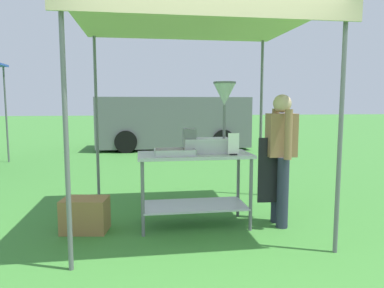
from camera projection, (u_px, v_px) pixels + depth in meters
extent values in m
plane|color=#3D7F33|center=(165.00, 161.00, 9.22)|extent=(70.00, 70.00, 0.00)
cylinder|color=slate|center=(66.00, 134.00, 3.09)|extent=(0.04, 0.04, 2.48)
cylinder|color=slate|center=(341.00, 130.00, 3.47)|extent=(0.04, 0.04, 2.48)
cylinder|color=slate|center=(97.00, 121.00, 5.35)|extent=(0.04, 0.04, 2.48)
cylinder|color=slate|center=(261.00, 120.00, 5.73)|extent=(0.04, 0.04, 2.48)
cube|color=#CCB78E|center=(193.00, 19.00, 4.26)|extent=(2.78, 2.50, 0.05)
cube|color=#CCB78E|center=(214.00, 2.00, 3.06)|extent=(2.78, 0.02, 0.24)
cube|color=#B7B7BC|center=(194.00, 155.00, 4.30)|extent=(1.36, 0.64, 0.04)
cube|color=#B7B7BC|center=(194.00, 205.00, 4.37)|extent=(1.25, 0.59, 0.02)
cylinder|color=slate|center=(143.00, 199.00, 4.00)|extent=(0.04, 0.04, 0.86)
cylinder|color=slate|center=(251.00, 195.00, 4.18)|extent=(0.04, 0.04, 0.86)
cylinder|color=slate|center=(142.00, 188.00, 4.53)|extent=(0.04, 0.04, 0.86)
cylinder|color=slate|center=(238.00, 185.00, 4.71)|extent=(0.04, 0.04, 0.86)
cube|color=#B7B7BC|center=(175.00, 155.00, 4.17)|extent=(0.48, 0.30, 0.01)
cube|color=#B7B7BC|center=(176.00, 153.00, 4.02)|extent=(0.48, 0.01, 0.06)
cube|color=#B7B7BC|center=(174.00, 150.00, 4.30)|extent=(0.48, 0.01, 0.06)
cube|color=#B7B7BC|center=(155.00, 152.00, 4.13)|extent=(0.01, 0.30, 0.06)
cube|color=#B7B7BC|center=(194.00, 151.00, 4.20)|extent=(0.01, 0.30, 0.06)
torus|color=gold|center=(175.00, 153.00, 4.16)|extent=(0.09, 0.09, 0.02)
torus|color=gold|center=(158.00, 152.00, 4.24)|extent=(0.10, 0.10, 0.02)
torus|color=gold|center=(182.00, 152.00, 4.27)|extent=(0.09, 0.09, 0.02)
torus|color=gold|center=(185.00, 153.00, 4.17)|extent=(0.09, 0.09, 0.02)
torus|color=gold|center=(178.00, 152.00, 4.24)|extent=(0.08, 0.08, 0.02)
torus|color=gold|center=(182.00, 154.00, 4.11)|extent=(0.09, 0.09, 0.02)
torus|color=gold|center=(167.00, 152.00, 4.22)|extent=(0.09, 0.09, 0.02)
torus|color=gold|center=(162.00, 153.00, 4.18)|extent=(0.10, 0.10, 0.02)
torus|color=gold|center=(189.00, 152.00, 4.26)|extent=(0.10, 0.10, 0.02)
torus|color=gold|center=(161.00, 154.00, 4.12)|extent=(0.10, 0.10, 0.02)
cube|color=#B7B7BC|center=(206.00, 146.00, 4.34)|extent=(0.56, 0.28, 0.18)
cube|color=slate|center=(189.00, 134.00, 4.29)|extent=(0.14, 0.22, 0.12)
cylinder|color=slate|center=(224.00, 122.00, 4.34)|extent=(0.04, 0.04, 0.40)
cone|color=#B7B7BC|center=(224.00, 95.00, 4.30)|extent=(0.26, 0.26, 0.26)
cylinder|color=slate|center=(225.00, 83.00, 4.29)|extent=(0.27, 0.27, 0.02)
cube|color=black|center=(233.00, 154.00, 4.17)|extent=(0.08, 0.05, 0.02)
cube|color=white|center=(234.00, 143.00, 4.15)|extent=(0.13, 0.02, 0.24)
cylinder|color=#2D3347|center=(283.00, 193.00, 4.29)|extent=(0.14, 0.14, 0.86)
cylinder|color=#2D3347|center=(277.00, 189.00, 4.49)|extent=(0.14, 0.14, 0.86)
cube|color=#9E704C|center=(281.00, 135.00, 4.31)|extent=(0.35, 0.23, 0.52)
cube|color=black|center=(271.00, 170.00, 4.34)|extent=(0.32, 0.03, 0.80)
cylinder|color=#9E704C|center=(288.00, 135.00, 4.09)|extent=(0.09, 0.09, 0.58)
cylinder|color=#9E704C|center=(275.00, 131.00, 4.52)|extent=(0.09, 0.09, 0.58)
sphere|color=#DBB28E|center=(282.00, 104.00, 4.26)|extent=(0.22, 0.22, 0.22)
cube|color=olive|center=(85.00, 215.00, 4.18)|extent=(0.56, 0.43, 0.40)
cube|color=slate|center=(173.00, 122.00, 11.84)|extent=(4.89, 1.94, 1.60)
cube|color=#1E2833|center=(114.00, 110.00, 11.54)|extent=(0.11, 1.62, 0.70)
cylinder|color=black|center=(126.00, 142.00, 10.78)|extent=(0.68, 0.25, 0.68)
cylinder|color=black|center=(128.00, 136.00, 12.61)|extent=(0.68, 0.25, 0.68)
cylinder|color=black|center=(223.00, 140.00, 11.20)|extent=(0.68, 0.25, 0.68)
cylinder|color=black|center=(212.00, 135.00, 13.03)|extent=(0.68, 0.25, 0.68)
cylinder|color=slate|center=(6.00, 115.00, 8.97)|extent=(0.04, 0.04, 2.40)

